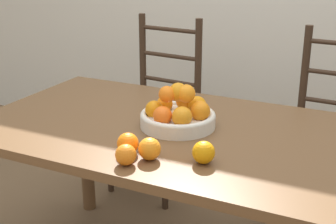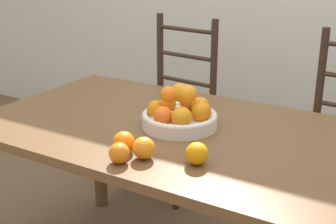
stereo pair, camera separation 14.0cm
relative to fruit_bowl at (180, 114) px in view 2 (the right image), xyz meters
name	(u,v)px [view 2 (the right image)]	position (x,y,z in m)	size (l,w,h in m)	color
dining_table	(171,150)	(-0.04, -0.01, -0.15)	(1.49, 0.88, 0.73)	brown
fruit_bowl	(180,114)	(0.00, 0.00, 0.00)	(0.29, 0.29, 0.17)	silver
orange_loose_0	(197,154)	(0.20, -0.25, -0.02)	(0.07, 0.07, 0.07)	orange
orange_loose_1	(144,148)	(0.04, -0.30, -0.02)	(0.07, 0.07, 0.07)	orange
orange_loose_2	(124,142)	(-0.05, -0.30, -0.02)	(0.07, 0.07, 0.07)	orange
orange_loose_3	(119,153)	(-0.01, -0.37, -0.02)	(0.07, 0.07, 0.07)	orange
chair_left	(172,111)	(-0.48, 0.77, -0.31)	(0.46, 0.44, 1.00)	#382619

